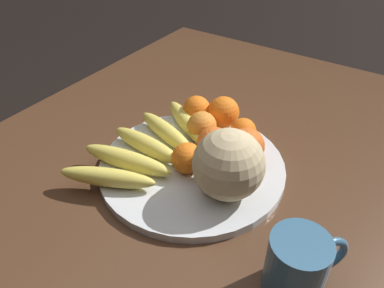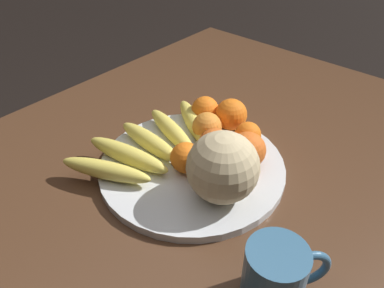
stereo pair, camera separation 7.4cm
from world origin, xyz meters
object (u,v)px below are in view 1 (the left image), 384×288
object	(u,v)px
orange_front_right	(243,131)
orange_back_right	(246,146)
orange_front_left	(197,109)
produce_tag	(205,147)
melon	(229,164)
banana_bunch	(148,147)
kitchen_table	(185,223)
orange_mid_center	(202,126)
orange_top_small	(187,158)
orange_side_extra	(223,112)
fruit_bowl	(192,166)
orange_back_left	(213,143)
ceramic_mug	(298,265)

from	to	relation	value
orange_front_right	orange_back_right	world-z (taller)	orange_back_right
orange_front_left	produce_tag	distance (m)	0.11
melon	banana_bunch	world-z (taller)	melon
kitchen_table	orange_front_left	xyz separation A→B (m)	(0.20, 0.10, 0.14)
banana_bunch	orange_front_left	distance (m)	0.16
kitchen_table	melon	xyz separation A→B (m)	(0.04, -0.07, 0.17)
orange_front_left	orange_mid_center	bearing A→B (deg)	-137.26
orange_top_small	orange_front_right	bearing A→B (deg)	-17.75
orange_side_extra	orange_mid_center	bearing A→B (deg)	168.51
orange_back_right	orange_mid_center	bearing A→B (deg)	82.02
melon	fruit_bowl	bearing A→B (deg)	72.46
orange_back_right	melon	bearing A→B (deg)	-172.37
kitchen_table	orange_back_left	bearing A→B (deg)	1.43
orange_front_right	produce_tag	world-z (taller)	orange_front_right
orange_side_extra	fruit_bowl	bearing A→B (deg)	-173.84
orange_top_small	ceramic_mug	size ratio (longest dim) A/B	0.55
orange_side_extra	ceramic_mug	size ratio (longest dim) A/B	0.64
melon	orange_back_right	bearing A→B (deg)	7.63
melon	produce_tag	bearing A→B (deg)	48.72
kitchen_table	ceramic_mug	world-z (taller)	ceramic_mug
kitchen_table	orange_front_left	distance (m)	0.27
kitchen_table	orange_mid_center	bearing A→B (deg)	20.57
orange_front_right	orange_side_extra	distance (m)	0.07
orange_front_right	produce_tag	bearing A→B (deg)	137.90
ceramic_mug	melon	bearing A→B (deg)	58.63
orange_back_left	orange_top_small	size ratio (longest dim) A/B	1.14
banana_bunch	produce_tag	size ratio (longest dim) A/B	4.13
orange_front_left	orange_top_small	world-z (taller)	orange_front_left
orange_back_left	orange_back_right	world-z (taller)	orange_back_right
orange_back_left	orange_front_left	bearing A→B (deg)	46.76
banana_bunch	produce_tag	world-z (taller)	banana_bunch
orange_mid_center	produce_tag	world-z (taller)	orange_mid_center
banana_bunch	orange_mid_center	size ratio (longest dim) A/B	5.49
orange_top_small	orange_mid_center	bearing A→B (deg)	17.65
orange_front_right	orange_side_extra	world-z (taller)	orange_side_extra
orange_side_extra	produce_tag	bearing A→B (deg)	-173.68
orange_mid_center	orange_side_extra	world-z (taller)	orange_side_extra
orange_side_extra	orange_front_right	bearing A→B (deg)	-114.71
kitchen_table	produce_tag	xyz separation A→B (m)	(0.13, 0.03, 0.11)
orange_front_right	orange_side_extra	bearing A→B (deg)	65.29
fruit_bowl	orange_mid_center	size ratio (longest dim) A/B	5.86
orange_back_left	ceramic_mug	xyz separation A→B (m)	(-0.18, -0.25, -0.00)
orange_back_right	ceramic_mug	size ratio (longest dim) A/B	0.66
banana_bunch	orange_back_left	size ratio (longest dim) A/B	5.02
orange_top_small	orange_side_extra	size ratio (longest dim) A/B	0.85
orange_front_left	orange_mid_center	distance (m)	0.07
kitchen_table	orange_back_right	xyz separation A→B (m)	(0.14, -0.06, 0.14)
fruit_bowl	orange_side_extra	size ratio (longest dim) A/B	5.22
kitchen_table	orange_mid_center	world-z (taller)	orange_mid_center
kitchen_table	orange_front_right	size ratio (longest dim) A/B	26.12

